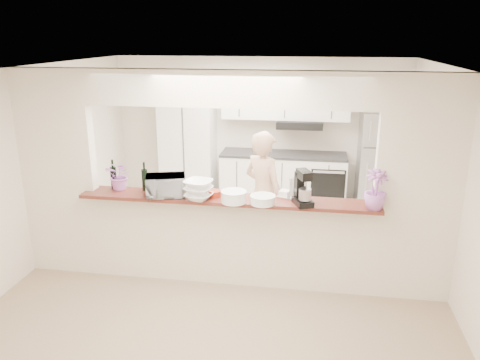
% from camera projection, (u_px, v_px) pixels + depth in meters
% --- Properties ---
extents(floor, '(6.00, 6.00, 0.00)m').
position_uv_depth(floor, '(229.00, 281.00, 5.65)').
color(floor, tan).
rests_on(floor, ground).
extents(tile_overlay, '(5.00, 2.90, 0.01)m').
position_uv_depth(tile_overlay, '(247.00, 230.00, 7.11)').
color(tile_overlay, silver).
rests_on(tile_overlay, floor).
extents(partition, '(5.00, 0.15, 2.50)m').
position_uv_depth(partition, '(228.00, 163.00, 5.21)').
color(partition, white).
rests_on(partition, floor).
extents(bar_counter, '(3.40, 0.38, 1.09)m').
position_uv_depth(bar_counter, '(228.00, 238.00, 5.48)').
color(bar_counter, white).
rests_on(bar_counter, floor).
extents(kitchen_cabinets, '(3.15, 0.62, 2.25)m').
position_uv_depth(kitchen_cabinets, '(246.00, 150.00, 7.96)').
color(kitchen_cabinets, white).
rests_on(kitchen_cabinets, floor).
extents(refrigerator, '(0.75, 0.70, 1.70)m').
position_uv_depth(refrigerator, '(382.00, 163.00, 7.59)').
color(refrigerator, '#A3A3A8').
rests_on(refrigerator, floor).
extents(flower_left, '(0.36, 0.34, 0.34)m').
position_uv_depth(flower_left, '(120.00, 176.00, 5.50)').
color(flower_left, '#C3679C').
rests_on(flower_left, bar_counter).
extents(wine_bottle_a, '(0.07, 0.07, 0.35)m').
position_uv_depth(wine_bottle_a, '(113.00, 177.00, 5.56)').
color(wine_bottle_a, black).
rests_on(wine_bottle_a, bar_counter).
extents(wine_bottle_b, '(0.07, 0.07, 0.35)m').
position_uv_depth(wine_bottle_b, '(145.00, 180.00, 5.48)').
color(wine_bottle_b, black).
rests_on(wine_bottle_b, bar_counter).
extents(toaster_oven, '(0.50, 0.41, 0.24)m').
position_uv_depth(toaster_oven, '(166.00, 186.00, 5.30)').
color(toaster_oven, '#A3A4A8').
rests_on(toaster_oven, bar_counter).
extents(serving_bowls, '(0.37, 0.37, 0.22)m').
position_uv_depth(serving_bowls, '(199.00, 190.00, 5.18)').
color(serving_bowls, white).
rests_on(serving_bowls, bar_counter).
extents(plate_stack_a, '(0.28, 0.28, 0.13)m').
position_uv_depth(plate_stack_a, '(234.00, 197.00, 5.11)').
color(plate_stack_a, white).
rests_on(plate_stack_a, bar_counter).
extents(plate_stack_b, '(0.28, 0.28, 0.10)m').
position_uv_depth(plate_stack_b, '(263.00, 200.00, 5.07)').
color(plate_stack_b, white).
rests_on(plate_stack_b, bar_counter).
extents(red_bowl, '(0.15, 0.15, 0.07)m').
position_uv_depth(red_bowl, '(215.00, 193.00, 5.31)').
color(red_bowl, maroon).
rests_on(red_bowl, bar_counter).
extents(tan_bowl, '(0.14, 0.14, 0.07)m').
position_uv_depth(tan_bowl, '(232.00, 194.00, 5.28)').
color(tan_bowl, tan).
rests_on(tan_bowl, bar_counter).
extents(utensil_caddy, '(0.29, 0.22, 0.24)m').
position_uv_depth(utensil_caddy, '(289.00, 189.00, 5.24)').
color(utensil_caddy, silver).
rests_on(utensil_caddy, bar_counter).
extents(stand_mixer, '(0.25, 0.30, 0.39)m').
position_uv_depth(stand_mixer, '(303.00, 189.00, 5.02)').
color(stand_mixer, black).
rests_on(stand_mixer, bar_counter).
extents(flower_right, '(0.29, 0.29, 0.43)m').
position_uv_depth(flower_right, '(376.00, 190.00, 4.88)').
color(flower_right, '#BC71D2').
rests_on(flower_right, bar_counter).
extents(person, '(0.74, 0.69, 1.69)m').
position_uv_depth(person, '(263.00, 195.00, 6.11)').
color(person, tan).
rests_on(person, floor).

